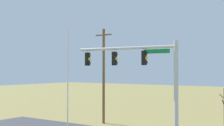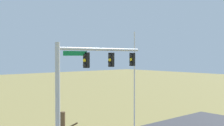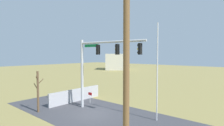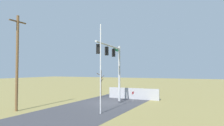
{
  "view_description": "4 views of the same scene",
  "coord_description": "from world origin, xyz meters",
  "px_view_note": "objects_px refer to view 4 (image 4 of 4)",
  "views": [
    {
      "loc": [
        10.01,
        -18.89,
        5.25
      ],
      "look_at": [
        -2.36,
        -0.97,
        5.74
      ],
      "focal_mm": 49.52,
      "sensor_mm": 36.0,
      "label": 1
    },
    {
      "loc": [
        10.5,
        13.53,
        6.35
      ],
      "look_at": [
        -2.13,
        -1.03,
        5.83
      ],
      "focal_mm": 45.73,
      "sensor_mm": 36.0,
      "label": 2
    },
    {
      "loc": [
        -12.19,
        11.53,
        5.58
      ],
      "look_at": [
        -2.04,
        -0.38,
        4.83
      ],
      "focal_mm": 28.6,
      "sensor_mm": 36.0,
      "label": 3
    },
    {
      "loc": [
        -21.52,
        -11.15,
        3.93
      ],
      "look_at": [
        -1.99,
        -1.66,
        4.73
      ],
      "focal_mm": 32.25,
      "sensor_mm": 36.0,
      "label": 4
    }
  ],
  "objects_px": {
    "bare_tree": "(101,83)",
    "open_sign": "(133,94)",
    "signal_mast": "(114,61)",
    "utility_pole": "(17,61)",
    "flagpole": "(101,68)"
  },
  "relations": [
    {
      "from": "signal_mast",
      "to": "flagpole",
      "type": "bearing_deg",
      "value": -166.58
    },
    {
      "from": "bare_tree",
      "to": "open_sign",
      "type": "xyz_separation_m",
      "value": [
        -1.4,
        -5.49,
        -1.14
      ]
    },
    {
      "from": "utility_pole",
      "to": "bare_tree",
      "type": "height_order",
      "value": "utility_pole"
    },
    {
      "from": "bare_tree",
      "to": "open_sign",
      "type": "height_order",
      "value": "bare_tree"
    },
    {
      "from": "signal_mast",
      "to": "utility_pole",
      "type": "height_order",
      "value": "utility_pole"
    },
    {
      "from": "flagpole",
      "to": "open_sign",
      "type": "height_order",
      "value": "flagpole"
    },
    {
      "from": "signal_mast",
      "to": "bare_tree",
      "type": "xyz_separation_m",
      "value": [
        4.12,
        4.05,
        -3.02
      ]
    },
    {
      "from": "bare_tree",
      "to": "signal_mast",
      "type": "bearing_deg",
      "value": -135.48
    },
    {
      "from": "flagpole",
      "to": "utility_pole",
      "type": "relative_size",
      "value": 0.88
    },
    {
      "from": "flagpole",
      "to": "open_sign",
      "type": "xyz_separation_m",
      "value": [
        8.36,
        -0.1,
        -3.19
      ]
    },
    {
      "from": "utility_pole",
      "to": "bare_tree",
      "type": "xyz_separation_m",
      "value": [
        12.27,
        -2.49,
        -2.78
      ]
    },
    {
      "from": "utility_pole",
      "to": "bare_tree",
      "type": "distance_m",
      "value": 12.83
    },
    {
      "from": "flagpole",
      "to": "bare_tree",
      "type": "height_order",
      "value": "flagpole"
    },
    {
      "from": "flagpole",
      "to": "utility_pole",
      "type": "height_order",
      "value": "utility_pole"
    },
    {
      "from": "signal_mast",
      "to": "flagpole",
      "type": "distance_m",
      "value": 5.87
    }
  ]
}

